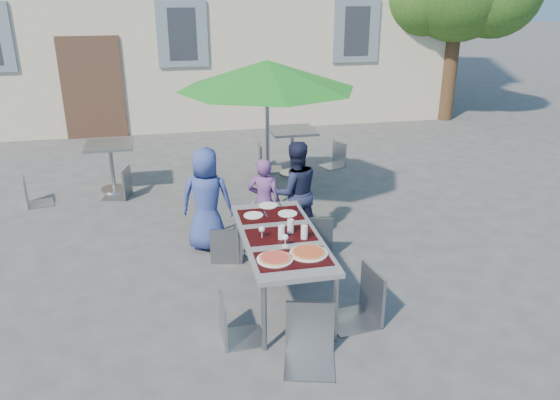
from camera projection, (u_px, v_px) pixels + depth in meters
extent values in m
plane|color=#414143|center=(228.00, 301.00, 5.88)|extent=(90.00, 90.00, 0.00)
cube|color=#472E22|center=(93.00, 88.00, 11.88)|extent=(1.30, 0.06, 2.20)
cube|color=slate|center=(182.00, 34.00, 11.88)|extent=(1.10, 0.06, 1.40)
cube|color=#262B33|center=(182.00, 34.00, 11.86)|extent=(0.60, 0.04, 1.10)
cube|color=slate|center=(356.00, 31.00, 12.66)|extent=(1.10, 0.06, 1.40)
cube|color=#262B33|center=(357.00, 31.00, 12.64)|extent=(0.60, 0.04, 1.10)
cylinder|color=#45311D|center=(450.00, 63.00, 13.47)|extent=(0.36, 0.36, 2.80)
cube|color=#4E4E54|center=(281.00, 237.00, 5.68)|extent=(0.80, 1.85, 0.05)
cylinder|color=gray|center=(264.00, 318.00, 4.97)|extent=(0.05, 0.05, 0.70)
cylinder|color=gray|center=(336.00, 309.00, 5.10)|extent=(0.05, 0.05, 0.70)
cylinder|color=gray|center=(238.00, 238.00, 6.54)|extent=(0.05, 0.05, 0.70)
cylinder|color=gray|center=(293.00, 233.00, 6.67)|extent=(0.05, 0.05, 0.70)
cube|color=black|center=(293.00, 259.00, 5.17)|extent=(0.70, 0.42, 0.01)
cube|color=black|center=(281.00, 235.00, 5.67)|extent=(0.70, 0.42, 0.01)
cube|color=black|center=(270.00, 215.00, 6.17)|extent=(0.70, 0.42, 0.01)
cylinder|color=white|center=(275.00, 259.00, 5.15)|extent=(0.35, 0.35, 0.01)
cylinder|color=#B0814F|center=(275.00, 258.00, 5.14)|extent=(0.31, 0.31, 0.01)
cylinder|color=#A51D10|center=(275.00, 257.00, 5.14)|extent=(0.27, 0.27, 0.01)
cylinder|color=white|center=(309.00, 253.00, 5.26)|extent=(0.37, 0.37, 0.01)
cylinder|color=#B0814F|center=(309.00, 252.00, 5.26)|extent=(0.33, 0.33, 0.01)
cylinder|color=#9F150B|center=(309.00, 251.00, 5.25)|extent=(0.29, 0.29, 0.01)
cylinder|color=silver|center=(281.00, 233.00, 5.55)|extent=(0.07, 0.07, 0.15)
cylinder|color=silver|center=(291.00, 226.00, 5.70)|extent=(0.07, 0.07, 0.15)
cylinder|color=silver|center=(304.00, 232.00, 5.56)|extent=(0.07, 0.07, 0.15)
cylinder|color=silver|center=(262.00, 238.00, 5.61)|extent=(0.06, 0.06, 0.00)
cylinder|color=silver|center=(262.00, 235.00, 5.59)|extent=(0.01, 0.01, 0.08)
sphere|color=silver|center=(262.00, 229.00, 5.57)|extent=(0.06, 0.06, 0.06)
cylinder|color=silver|center=(285.00, 246.00, 5.43)|extent=(0.06, 0.06, 0.00)
cylinder|color=silver|center=(285.00, 243.00, 5.41)|extent=(0.01, 0.01, 0.08)
sphere|color=silver|center=(285.00, 237.00, 5.39)|extent=(0.06, 0.06, 0.06)
cylinder|color=white|center=(253.00, 215.00, 6.14)|extent=(0.22, 0.22, 0.01)
cube|color=#ACAFB4|center=(266.00, 214.00, 6.17)|extent=(0.02, 0.18, 0.00)
cylinder|color=white|center=(288.00, 214.00, 6.19)|extent=(0.22, 0.22, 0.01)
cube|color=#ACAFB4|center=(300.00, 213.00, 6.21)|extent=(0.02, 0.18, 0.00)
cylinder|color=white|center=(268.00, 205.00, 6.42)|extent=(0.22, 0.22, 0.01)
cube|color=#ACAFB4|center=(280.00, 205.00, 6.44)|extent=(0.02, 0.18, 0.00)
imported|color=#33438C|center=(207.00, 200.00, 6.85)|extent=(0.74, 0.59, 1.33)
imported|color=#663B7A|center=(264.00, 202.00, 7.00)|extent=(0.50, 0.42, 1.17)
imported|color=#1B213D|center=(295.00, 192.00, 7.06)|extent=(0.69, 0.43, 1.36)
cube|color=gray|center=(227.00, 227.00, 6.69)|extent=(0.45, 0.45, 0.03)
cube|color=gray|center=(225.00, 216.00, 6.44)|extent=(0.38, 0.10, 0.46)
cylinder|color=gray|center=(241.00, 237.00, 6.92)|extent=(0.02, 0.02, 0.40)
cylinder|color=gray|center=(215.00, 237.00, 6.92)|extent=(0.02, 0.02, 0.40)
cylinder|color=gray|center=(240.00, 248.00, 6.62)|extent=(0.02, 0.02, 0.40)
cylinder|color=gray|center=(213.00, 248.00, 6.61)|extent=(0.02, 0.02, 0.40)
cube|color=gray|center=(265.00, 223.00, 6.70)|extent=(0.55, 0.55, 0.03)
cube|color=gray|center=(274.00, 209.00, 6.45)|extent=(0.40, 0.19, 0.50)
cylinder|color=gray|center=(270.00, 232.00, 7.02)|extent=(0.02, 0.02, 0.44)
cylinder|color=gray|center=(246.00, 238.00, 6.83)|extent=(0.02, 0.02, 0.44)
cylinder|color=gray|center=(286.00, 242.00, 6.74)|extent=(0.02, 0.02, 0.44)
cylinder|color=gray|center=(261.00, 249.00, 6.55)|extent=(0.02, 0.02, 0.44)
cube|color=gray|center=(315.00, 215.00, 6.85)|extent=(0.56, 0.56, 0.03)
cube|color=gray|center=(315.00, 201.00, 6.55)|extent=(0.45, 0.15, 0.54)
cylinder|color=gray|center=(329.00, 227.00, 7.11)|extent=(0.02, 0.02, 0.48)
cylinder|color=gray|center=(299.00, 226.00, 7.13)|extent=(0.02, 0.02, 0.48)
cylinder|color=gray|center=(330.00, 240.00, 6.75)|extent=(0.02, 0.02, 0.48)
cylinder|color=gray|center=(298.00, 239.00, 6.77)|extent=(0.02, 0.02, 0.48)
cube|color=#949B9F|center=(242.00, 302.00, 5.10)|extent=(0.39, 0.39, 0.03)
cube|color=#949B9F|center=(222.00, 283.00, 4.98)|extent=(0.03, 0.38, 0.46)
cylinder|color=#949B9F|center=(263.00, 328.00, 5.06)|extent=(0.02, 0.02, 0.40)
cylinder|color=#949B9F|center=(256.00, 309.00, 5.36)|extent=(0.02, 0.02, 0.40)
cylinder|color=#949B9F|center=(228.00, 333.00, 4.99)|extent=(0.02, 0.02, 0.40)
cylinder|color=#949B9F|center=(223.00, 314.00, 5.29)|extent=(0.02, 0.02, 0.40)
cube|color=gray|center=(354.00, 278.00, 5.34)|extent=(0.52, 0.52, 0.03)
cube|color=gray|center=(375.00, 250.00, 5.31)|extent=(0.09, 0.46, 0.55)
cylinder|color=gray|center=(326.00, 294.00, 5.55)|extent=(0.02, 0.02, 0.48)
cylinder|color=gray|center=(343.00, 315.00, 5.20)|extent=(0.02, 0.02, 0.48)
cylinder|color=gray|center=(361.00, 288.00, 5.67)|extent=(0.02, 0.02, 0.48)
cylinder|color=gray|center=(380.00, 307.00, 5.32)|extent=(0.02, 0.02, 0.48)
cube|color=gray|center=(310.00, 320.00, 4.70)|extent=(0.55, 0.55, 0.03)
cube|color=gray|center=(311.00, 281.00, 4.80)|extent=(0.44, 0.15, 0.53)
cylinder|color=gray|center=(287.00, 357.00, 4.62)|extent=(0.02, 0.02, 0.47)
cylinder|color=gray|center=(332.00, 359.00, 4.60)|extent=(0.02, 0.02, 0.47)
cylinder|color=gray|center=(289.00, 331.00, 4.98)|extent=(0.02, 0.02, 0.47)
cylinder|color=gray|center=(331.00, 332.00, 4.96)|extent=(0.02, 0.02, 0.47)
cylinder|color=#ACAFB4|center=(268.00, 206.00, 8.32)|extent=(0.50, 0.50, 0.09)
cylinder|color=gray|center=(268.00, 143.00, 7.96)|extent=(0.06, 0.06, 2.06)
cone|color=#1A791F|center=(267.00, 75.00, 7.60)|extent=(2.56, 2.56, 0.40)
cylinder|color=#ACAFB4|center=(115.00, 189.00, 9.06)|extent=(0.44, 0.44, 0.04)
cylinder|color=gray|center=(112.00, 169.00, 8.93)|extent=(0.06, 0.06, 0.75)
cube|color=gray|center=(109.00, 145.00, 8.78)|extent=(0.75, 0.75, 0.04)
cube|color=gray|center=(37.00, 180.00, 8.37)|extent=(0.45, 0.45, 0.03)
cube|color=gray|center=(22.00, 167.00, 8.21)|extent=(0.11, 0.37, 0.45)
cylinder|color=gray|center=(51.00, 194.00, 8.37)|extent=(0.02, 0.02, 0.39)
cylinder|color=gray|center=(49.00, 187.00, 8.64)|extent=(0.02, 0.02, 0.39)
cylinder|color=gray|center=(28.00, 197.00, 8.24)|extent=(0.02, 0.02, 0.39)
cylinder|color=gray|center=(27.00, 190.00, 8.51)|extent=(0.02, 0.02, 0.39)
cube|color=gray|center=(114.00, 172.00, 8.64)|extent=(0.49, 0.49, 0.03)
cube|color=gray|center=(124.00, 157.00, 8.55)|extent=(0.13, 0.40, 0.48)
cylinder|color=gray|center=(108.00, 181.00, 8.89)|extent=(0.02, 0.02, 0.42)
cylinder|color=gray|center=(101.00, 188.00, 8.57)|extent=(0.02, 0.02, 0.42)
cylinder|color=gray|center=(129.00, 181.00, 8.88)|extent=(0.02, 0.02, 0.42)
cylinder|color=gray|center=(123.00, 188.00, 8.56)|extent=(0.02, 0.02, 0.42)
cylinder|color=#ACAFB4|center=(292.00, 173.00, 9.83)|extent=(0.44, 0.44, 0.04)
cylinder|color=gray|center=(292.00, 154.00, 9.70)|extent=(0.06, 0.06, 0.78)
cube|color=gray|center=(292.00, 131.00, 9.54)|extent=(0.78, 0.78, 0.04)
cube|color=gray|center=(271.00, 147.00, 9.94)|extent=(0.45, 0.45, 0.03)
cube|color=gray|center=(260.00, 134.00, 9.83)|extent=(0.07, 0.42, 0.50)
cylinder|color=gray|center=(282.00, 161.00, 9.88)|extent=(0.02, 0.02, 0.44)
cylinder|color=gray|center=(279.00, 155.00, 10.21)|extent=(0.02, 0.02, 0.44)
cylinder|color=gray|center=(262.00, 162.00, 9.84)|extent=(0.02, 0.02, 0.44)
cylinder|color=gray|center=(261.00, 156.00, 10.17)|extent=(0.02, 0.02, 0.44)
cube|color=#93999F|center=(332.00, 146.00, 10.14)|extent=(0.49, 0.49, 0.03)
cube|color=#93999F|center=(340.00, 133.00, 10.15)|extent=(0.16, 0.36, 0.45)
cylinder|color=#93999F|center=(320.00, 156.00, 10.26)|extent=(0.02, 0.02, 0.39)
cylinder|color=#93999F|center=(330.00, 160.00, 10.01)|extent=(0.02, 0.02, 0.39)
cylinder|color=#93999F|center=(333.00, 153.00, 10.42)|extent=(0.02, 0.02, 0.39)
cylinder|color=#93999F|center=(344.00, 157.00, 10.17)|extent=(0.02, 0.02, 0.39)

